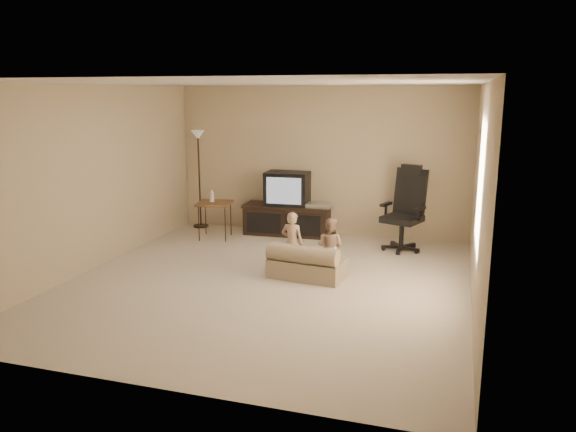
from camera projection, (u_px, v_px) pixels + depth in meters
name	position (u px, v px, depth m)	size (l,w,h in m)	color
floor	(267.00, 283.00, 7.19)	(5.50, 5.50, 0.00)	beige
room_shell	(266.00, 165.00, 6.87)	(5.50, 5.50, 5.50)	white
tv_stand	(288.00, 209.00, 9.56)	(1.53, 0.62, 1.08)	black
office_chair	(404.00, 220.00, 8.62)	(0.78, 0.80, 1.31)	black
side_table	(214.00, 203.00, 9.29)	(0.64, 0.64, 0.82)	brown
floor_lamp	(199.00, 157.00, 9.92)	(0.27, 0.27, 1.74)	#301F15
child_sofa	(306.00, 264.00, 7.33)	(1.02, 0.65, 0.47)	tan
toddler_left	(292.00, 243.00, 7.47)	(0.31, 0.23, 0.85)	tan
toddler_right	(330.00, 246.00, 7.43)	(0.38, 0.21, 0.78)	tan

